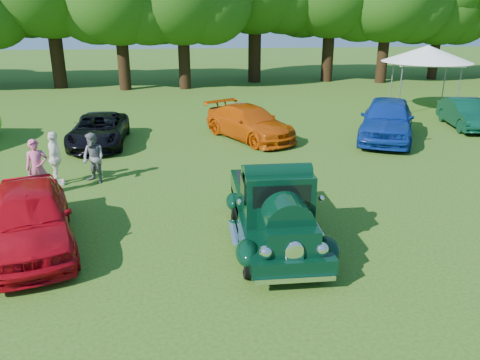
{
  "coord_description": "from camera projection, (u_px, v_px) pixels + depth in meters",
  "views": [
    {
      "loc": [
        -0.06,
        -9.98,
        4.98
      ],
      "look_at": [
        1.09,
        0.72,
        1.1
      ],
      "focal_mm": 35.0,
      "sensor_mm": 36.0,
      "label": 1
    }
  ],
  "objects": [
    {
      "name": "hero_pickup",
      "position": [
        275.0,
        210.0,
        10.56
      ],
      "size": [
        2.09,
        4.48,
        1.75
      ],
      "color": "black",
      "rests_on": "ground"
    },
    {
      "name": "spectator_grey",
      "position": [
        94.0,
        158.0,
        14.24
      ],
      "size": [
        0.96,
        0.92,
        1.55
      ],
      "primitive_type": "imported",
      "rotation": [
        0.0,
        0.0,
        -0.64
      ],
      "color": "slate",
      "rests_on": "ground"
    },
    {
      "name": "ground",
      "position": [
        198.0,
        236.0,
        11.03
      ],
      "size": [
        120.0,
        120.0,
        0.0
      ],
      "primitive_type": "plane",
      "color": "#2B5012",
      "rests_on": "ground"
    },
    {
      "name": "canopy_tent",
      "position": [
        427.0,
        54.0,
        23.86
      ],
      "size": [
        5.5,
        5.5,
        3.38
      ],
      "rotation": [
        0.0,
        0.0,
        -0.26
      ],
      "color": "white",
      "rests_on": "ground"
    },
    {
      "name": "back_car_blue",
      "position": [
        387.0,
        119.0,
        19.05
      ],
      "size": [
        3.95,
        5.41,
        1.71
      ],
      "primitive_type": "imported",
      "rotation": [
        0.0,
        0.0,
        -0.43
      ],
      "color": "navy",
      "rests_on": "ground"
    },
    {
      "name": "red_convertible",
      "position": [
        30.0,
        218.0,
        10.24
      ],
      "size": [
        2.93,
        4.59,
        1.46
      ],
      "primitive_type": "imported",
      "rotation": [
        0.0,
        0.0,
        0.31
      ],
      "color": "#AA0711",
      "rests_on": "ground"
    },
    {
      "name": "back_car_orange",
      "position": [
        250.0,
        123.0,
        19.26
      ],
      "size": [
        3.92,
        4.95,
        1.34
      ],
      "primitive_type": "imported",
      "rotation": [
        0.0,
        0.0,
        0.52
      ],
      "color": "#B94506",
      "rests_on": "ground"
    },
    {
      "name": "spectator_pink",
      "position": [
        37.0,
        168.0,
        13.16
      ],
      "size": [
        0.71,
        0.58,
        1.66
      ],
      "primitive_type": "imported",
      "rotation": [
        0.0,
        0.0,
        0.35
      ],
      "color": "#D1567C",
      "rests_on": "ground"
    },
    {
      "name": "back_car_black",
      "position": [
        99.0,
        130.0,
        18.36
      ],
      "size": [
        2.1,
        4.4,
        1.21
      ],
      "primitive_type": "imported",
      "rotation": [
        0.0,
        0.0,
        0.02
      ],
      "color": "black",
      "rests_on": "ground"
    },
    {
      "name": "back_car_green",
      "position": [
        466.0,
        114.0,
        21.12
      ],
      "size": [
        1.98,
        4.07,
        1.28
      ],
      "primitive_type": "imported",
      "rotation": [
        0.0,
        0.0,
        -0.16
      ],
      "color": "black",
      "rests_on": "ground"
    },
    {
      "name": "spectator_white",
      "position": [
        55.0,
        159.0,
        14.03
      ],
      "size": [
        0.62,
        1.04,
        1.66
      ],
      "primitive_type": "imported",
      "rotation": [
        0.0,
        0.0,
        1.8
      ],
      "color": "white",
      "rests_on": "ground"
    }
  ]
}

